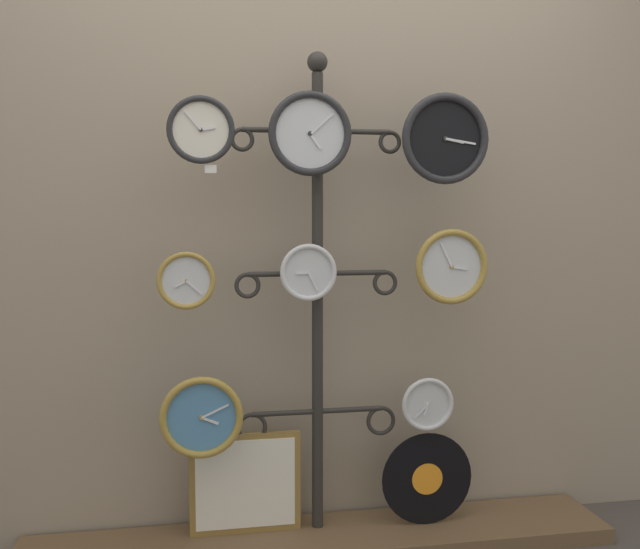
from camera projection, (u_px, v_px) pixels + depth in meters
name	position (u px, v px, depth m)	size (l,w,h in m)	color
shop_wall	(310.00, 174.00, 2.89)	(4.40, 0.04, 2.80)	gray
low_shelf	(321.00, 540.00, 2.79)	(2.20, 0.36, 0.06)	brown
display_stand	(317.00, 369.00, 2.80)	(0.64, 0.35, 1.83)	#282623
clock_top_left	(201.00, 130.00, 2.54)	(0.23, 0.04, 0.23)	silver
clock_top_center	(310.00, 134.00, 2.64)	(0.30, 0.04, 0.30)	silver
clock_top_right	(445.00, 139.00, 2.70)	(0.33, 0.04, 0.33)	black
clock_middle_left	(186.00, 281.00, 2.61)	(0.20, 0.04, 0.20)	silver
clock_middle_center	(308.00, 272.00, 2.68)	(0.21, 0.04, 0.21)	silver
clock_middle_right	(451.00, 267.00, 2.76)	(0.28, 0.04, 0.28)	silver
clock_bottom_left	(201.00, 417.00, 2.61)	(0.29, 0.04, 0.29)	#4C84B2
clock_bottom_right	(427.00, 404.00, 2.81)	(0.20, 0.04, 0.20)	silver
vinyl_record	(427.00, 479.00, 2.86)	(0.36, 0.01, 0.36)	black
picture_frame	(245.00, 483.00, 2.78)	(0.41, 0.02, 0.38)	olive
price_tag_upper	(211.00, 169.00, 2.56)	(0.04, 0.00, 0.03)	white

